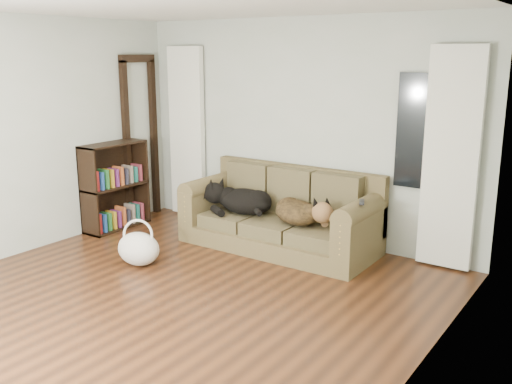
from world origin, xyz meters
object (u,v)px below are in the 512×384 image
Objects in this scene: tote_bag at (139,250)px; bookshelf at (115,190)px; dog_black_lab at (242,202)px; dog_shepherd at (300,212)px; sofa at (279,210)px.

bookshelf is (-1.21, 0.79, 0.34)m from tote_bag.
dog_black_lab is 1.71m from bookshelf.
dog_shepherd is at bearing 5.39° from dog_black_lab.
bookshelf is (-2.13, -0.51, 0.05)m from sofa.
bookshelf is at bearing 41.87° from dog_shepherd.
tote_bag is 0.44× the size of bookshelf.
dog_shepherd is 2.49m from bookshelf.
tote_bag is at bearing -103.01° from dog_black_lab.
dog_shepherd is 1.33× the size of tote_bag.
bookshelf is at bearing -166.47° from sofa.
dog_shepherd is at bearing 45.50° from tote_bag.
dog_shepherd is at bearing 5.87° from bookshelf.
sofa is at bearing 22.22° from dog_shepherd.
tote_bag is at bearing -38.10° from bookshelf.
sofa is 3.18× the size of dog_black_lab.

